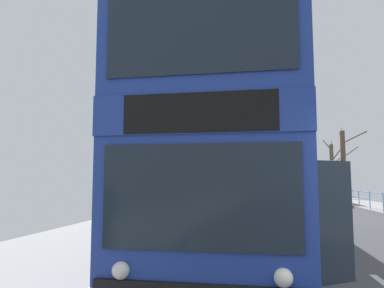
{
  "coord_description": "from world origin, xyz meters",
  "views": [
    {
      "loc": [
        -2.13,
        -3.61,
        1.65
      ],
      "look_at": [
        -3.32,
        3.93,
        2.44
      ],
      "focal_mm": 34.5,
      "sensor_mm": 36.0,
      "label": 1
    }
  ],
  "objects_px": {
    "double_decker_bus_main": "(233,156)",
    "bare_tree_far_02": "(332,169)",
    "background_bus_far_lane": "(308,181)",
    "bare_tree_far_00": "(344,163)"
  },
  "relations": [
    {
      "from": "background_bus_far_lane",
      "to": "bare_tree_far_02",
      "type": "xyz_separation_m",
      "value": [
        3.6,
        7.89,
        1.28
      ]
    },
    {
      "from": "background_bus_far_lane",
      "to": "bare_tree_far_00",
      "type": "height_order",
      "value": "bare_tree_far_00"
    },
    {
      "from": "double_decker_bus_main",
      "to": "bare_tree_far_02",
      "type": "relative_size",
      "value": 1.91
    },
    {
      "from": "bare_tree_far_00",
      "to": "bare_tree_far_02",
      "type": "distance_m",
      "value": 5.0
    },
    {
      "from": "bare_tree_far_02",
      "to": "bare_tree_far_00",
      "type": "bearing_deg",
      "value": -90.46
    },
    {
      "from": "double_decker_bus_main",
      "to": "background_bus_far_lane",
      "type": "relative_size",
      "value": 1.06
    },
    {
      "from": "background_bus_far_lane",
      "to": "double_decker_bus_main",
      "type": "bearing_deg",
      "value": -103.09
    },
    {
      "from": "double_decker_bus_main",
      "to": "background_bus_far_lane",
      "type": "bearing_deg",
      "value": 76.91
    },
    {
      "from": "double_decker_bus_main",
      "to": "background_bus_far_lane",
      "type": "xyz_separation_m",
      "value": [
        5.21,
        22.43,
        -0.6
      ]
    },
    {
      "from": "double_decker_bus_main",
      "to": "bare_tree_far_02",
      "type": "distance_m",
      "value": 31.58
    }
  ]
}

